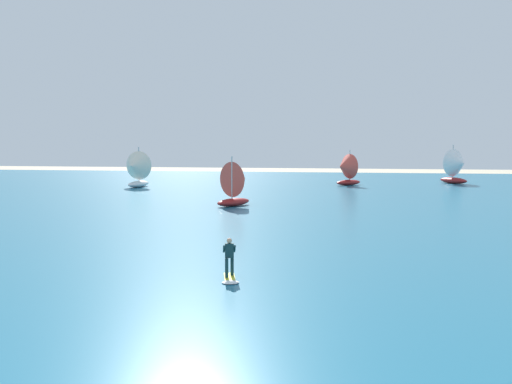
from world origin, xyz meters
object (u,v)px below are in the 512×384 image
(sailboat_mid_right, at_px, (136,169))
(sailboat_heeled_over, at_px, (345,169))
(kitesurfer, at_px, (230,264))
(sailboat_leading, at_px, (458,166))
(sailboat_center_horizon, at_px, (238,183))

(sailboat_mid_right, bearing_deg, sailboat_heeled_over, 15.33)
(sailboat_heeled_over, bearing_deg, sailboat_mid_right, -164.67)
(kitesurfer, height_order, sailboat_leading, sailboat_leading)
(sailboat_heeled_over, xyz_separation_m, sailboat_mid_right, (-24.77, -6.79, 0.21))
(sailboat_center_horizon, relative_size, sailboat_heeled_over, 0.97)
(kitesurfer, distance_m, sailboat_mid_right, 46.75)
(sailboat_center_horizon, bearing_deg, kitesurfer, -80.57)
(sailboat_center_horizon, height_order, sailboat_leading, sailboat_leading)
(sailboat_center_horizon, bearing_deg, sailboat_mid_right, 132.77)
(kitesurfer, distance_m, sailboat_heeled_over, 49.48)
(sailboat_leading, bearing_deg, sailboat_mid_right, -163.70)
(kitesurfer, xyz_separation_m, sailboat_leading, (19.49, 53.84, 1.71))
(sailboat_leading, xyz_separation_m, sailboat_mid_right, (-39.10, -11.43, -0.08))
(sailboat_leading, bearing_deg, kitesurfer, -109.90)
(kitesurfer, height_order, sailboat_center_horizon, sailboat_center_horizon)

